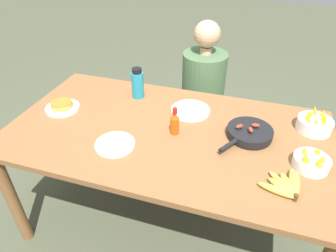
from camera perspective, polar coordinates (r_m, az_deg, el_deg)
name	(u,v)px	position (r m, az deg, el deg)	size (l,w,h in m)	color
ground_plane	(168,217)	(2.26, 0.00, -16.92)	(14.00, 14.00, 0.00)	#474C38
dining_table	(168,143)	(1.77, 0.00, -3.16)	(1.83, 0.99, 0.78)	brown
banana_bunch	(288,186)	(1.47, 21.82, -10.53)	(0.19, 0.20, 0.04)	gold
skillet	(249,133)	(1.71, 15.20, -1.26)	(0.26, 0.35, 0.08)	black
frittata_plate_center	(62,106)	(2.01, -19.51, 3.55)	(0.21, 0.21, 0.05)	white
empty_plate_near_front	(190,110)	(1.88, 4.29, 2.98)	(0.24, 0.24, 0.02)	white
empty_plate_far_left	(115,144)	(1.62, -10.07, -3.45)	(0.21, 0.21, 0.02)	white
fruit_bowl_mango	(315,124)	(1.89, 26.15, 0.41)	(0.19, 0.19, 0.13)	white
fruit_bowl_citrus	(312,162)	(1.61, 25.67, -6.13)	(0.17, 0.17, 0.11)	white
water_bottle	(138,84)	(2.00, -5.81, 8.04)	(0.08, 0.08, 0.21)	teal
hot_sauce_bottle	(175,123)	(1.65, 1.28, 0.66)	(0.05, 0.05, 0.16)	#C64C0F
person_figure	(202,107)	(2.49, 6.42, 3.68)	(0.37, 0.37, 1.19)	black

